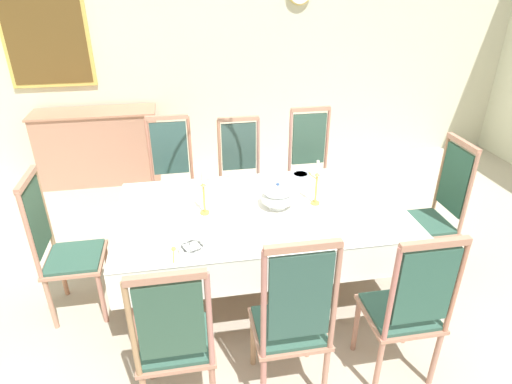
% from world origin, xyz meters
% --- Properties ---
extents(ground, '(7.77, 5.67, 0.04)m').
position_xyz_m(ground, '(0.00, 0.00, -0.02)').
color(ground, '#B5AB99').
extents(back_wall, '(7.77, 0.08, 3.18)m').
position_xyz_m(back_wall, '(0.00, 2.87, 1.59)').
color(back_wall, beige).
rests_on(back_wall, ground).
extents(dining_table, '(2.16, 1.24, 0.76)m').
position_xyz_m(dining_table, '(0.00, 0.16, 0.69)').
color(dining_table, tan).
rests_on(dining_table, ground).
extents(tablecloth, '(2.18, 1.26, 0.29)m').
position_xyz_m(tablecloth, '(0.00, 0.16, 0.70)').
color(tablecloth, white).
rests_on(tablecloth, dining_table).
extents(chair_south_a, '(0.44, 0.42, 1.11)m').
position_xyz_m(chair_south_a, '(-0.68, -0.87, 0.57)').
color(chair_south_a, '#AA7861').
rests_on(chair_south_a, ground).
extents(chair_north_a, '(0.44, 0.42, 1.19)m').
position_xyz_m(chair_north_a, '(-0.68, 1.19, 0.59)').
color(chair_north_a, tan).
rests_on(chair_north_a, ground).
extents(chair_south_b, '(0.44, 0.42, 1.21)m').
position_xyz_m(chair_south_b, '(-0.01, -0.87, 0.60)').
color(chair_south_b, '#A87F5E').
rests_on(chair_south_b, ground).
extents(chair_north_b, '(0.44, 0.42, 1.13)m').
position_xyz_m(chair_north_b, '(-0.01, 1.18, 0.57)').
color(chair_north_b, tan).
rests_on(chair_north_b, ground).
extents(chair_south_c, '(0.44, 0.42, 1.14)m').
position_xyz_m(chair_south_c, '(0.71, -0.87, 0.58)').
color(chair_south_c, '#A6725E').
rests_on(chair_south_c, ground).
extents(chair_north_c, '(0.44, 0.42, 1.19)m').
position_xyz_m(chair_north_c, '(0.71, 1.19, 0.59)').
color(chair_north_c, '#B17563').
rests_on(chair_north_c, ground).
extents(chair_head_west, '(0.42, 0.44, 1.17)m').
position_xyz_m(chair_head_west, '(-1.49, 0.16, 0.59)').
color(chair_head_west, tan).
rests_on(chair_head_west, ground).
extents(chair_head_east, '(0.42, 0.44, 1.21)m').
position_xyz_m(chair_head_east, '(1.49, 0.16, 0.60)').
color(chair_head_east, '#B47162').
rests_on(chair_head_east, ground).
extents(soup_tureen, '(0.26, 0.26, 0.21)m').
position_xyz_m(soup_tureen, '(0.13, 0.16, 0.86)').
color(soup_tureen, white).
rests_on(soup_tureen, tablecloth).
extents(candlestick_west, '(0.07, 0.07, 0.36)m').
position_xyz_m(candlestick_west, '(-0.43, 0.16, 0.91)').
color(candlestick_west, gold).
rests_on(candlestick_west, tablecloth).
extents(candlestick_east, '(0.07, 0.07, 0.37)m').
position_xyz_m(candlestick_east, '(0.43, 0.16, 0.91)').
color(candlestick_east, gold).
rests_on(candlestick_east, tablecloth).
extents(bowl_near_left, '(0.15, 0.15, 0.03)m').
position_xyz_m(bowl_near_left, '(0.45, 0.66, 0.78)').
color(bowl_near_left, white).
rests_on(bowl_near_left, tablecloth).
extents(bowl_near_right, '(0.18, 0.18, 0.04)m').
position_xyz_m(bowl_near_right, '(-0.55, -0.32, 0.79)').
color(bowl_near_right, white).
rests_on(bowl_near_right, tablecloth).
extents(spoon_primary, '(0.06, 0.17, 0.01)m').
position_xyz_m(spoon_primary, '(0.55, 0.68, 0.77)').
color(spoon_primary, gold).
rests_on(spoon_primary, tablecloth).
extents(spoon_secondary, '(0.03, 0.18, 0.01)m').
position_xyz_m(spoon_secondary, '(-0.67, -0.30, 0.77)').
color(spoon_secondary, gold).
rests_on(spoon_secondary, tablecloth).
extents(sideboard, '(1.44, 0.48, 0.90)m').
position_xyz_m(sideboard, '(-1.57, 2.56, 0.45)').
color(sideboard, tan).
rests_on(sideboard, ground).
extents(framed_painting, '(0.95, 0.05, 1.10)m').
position_xyz_m(framed_painting, '(-1.99, 2.81, 1.70)').
color(framed_painting, '#D1B251').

